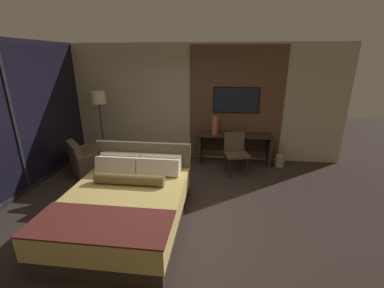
% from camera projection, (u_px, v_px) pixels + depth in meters
% --- Properties ---
extents(ground_plane, '(16.00, 16.00, 0.00)m').
position_uv_depth(ground_plane, '(176.00, 212.00, 4.31)').
color(ground_plane, '#332823').
extents(wall_back_tv_panel, '(7.20, 0.09, 2.80)m').
position_uv_depth(wall_back_tv_panel, '(199.00, 103.00, 6.29)').
color(wall_back_tv_panel, '#BCAD8E').
rests_on(wall_back_tv_panel, ground_plane).
extents(wall_left_window, '(0.06, 6.00, 2.80)m').
position_uv_depth(wall_left_window, '(14.00, 125.00, 4.60)').
color(wall_left_window, black).
rests_on(wall_left_window, ground_plane).
extents(bed, '(1.77, 2.22, 1.00)m').
position_uv_depth(bed, '(126.00, 204.00, 3.95)').
color(bed, '#33281E').
rests_on(bed, ground_plane).
extents(desk, '(1.72, 0.49, 0.73)m').
position_uv_depth(desk, '(234.00, 143.00, 6.22)').
color(desk, '#2D2319').
rests_on(desk, ground_plane).
extents(tv, '(1.09, 0.04, 0.61)m').
position_uv_depth(tv, '(236.00, 100.00, 6.08)').
color(tv, black).
extents(desk_chair, '(0.59, 0.59, 0.91)m').
position_uv_depth(desk_chair, '(235.00, 149.00, 5.64)').
color(desk_chair, '#4C3D2D').
rests_on(desk_chair, ground_plane).
extents(armchair_by_window, '(1.23, 1.23, 0.76)m').
position_uv_depth(armchair_by_window, '(92.00, 161.00, 5.80)').
color(armchair_by_window, brown).
rests_on(armchair_by_window, ground_plane).
extents(floor_lamp, '(0.34, 0.34, 1.73)m').
position_uv_depth(floor_lamp, '(99.00, 103.00, 6.01)').
color(floor_lamp, '#282623').
rests_on(floor_lamp, ground_plane).
extents(vase_tall, '(0.15, 0.15, 0.43)m').
position_uv_depth(vase_tall, '(215.00, 125.00, 6.04)').
color(vase_tall, '#B2563D').
rests_on(vase_tall, desk).
extents(book, '(0.26, 0.21, 0.03)m').
position_uv_depth(book, '(228.00, 133.00, 6.11)').
color(book, navy).
rests_on(book, desk).
extents(waste_bin, '(0.22, 0.22, 0.28)m').
position_uv_depth(waste_bin, '(280.00, 161.00, 6.10)').
color(waste_bin, gray).
rests_on(waste_bin, ground_plane).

